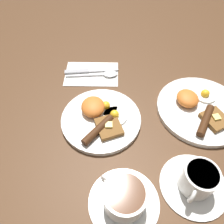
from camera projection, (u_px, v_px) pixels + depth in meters
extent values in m
plane|color=#4C301C|center=(101.00, 121.00, 0.66)|extent=(3.00, 3.00, 0.00)
cylinder|color=white|center=(100.00, 119.00, 0.65)|extent=(0.24, 0.24, 0.01)
cylinder|color=white|center=(105.00, 107.00, 0.67)|extent=(0.07, 0.07, 0.01)
sphere|color=yellow|center=(105.00, 105.00, 0.66)|extent=(0.03, 0.03, 0.03)
cylinder|color=white|center=(114.00, 115.00, 0.65)|extent=(0.07, 0.07, 0.01)
sphere|color=yellow|center=(114.00, 114.00, 0.64)|extent=(0.03, 0.03, 0.03)
ellipsoid|color=orange|center=(92.00, 107.00, 0.65)|extent=(0.08, 0.07, 0.04)
cylinder|color=#402210|center=(97.00, 130.00, 0.61)|extent=(0.10, 0.10, 0.02)
cube|color=brown|center=(108.00, 127.00, 0.62)|extent=(0.09, 0.08, 0.01)
cube|color=#F4E072|center=(108.00, 125.00, 0.61)|extent=(0.02, 0.02, 0.01)
cylinder|color=white|center=(200.00, 109.00, 0.68)|extent=(0.27, 0.27, 0.01)
cylinder|color=white|center=(204.00, 95.00, 0.70)|extent=(0.07, 0.07, 0.01)
sphere|color=yellow|center=(205.00, 94.00, 0.69)|extent=(0.03, 0.03, 0.03)
ellipsoid|color=orange|center=(187.00, 98.00, 0.67)|extent=(0.07, 0.07, 0.03)
cylinder|color=#3D210F|center=(205.00, 120.00, 0.63)|extent=(0.11, 0.08, 0.02)
cube|color=brown|center=(214.00, 119.00, 0.63)|extent=(0.09, 0.09, 0.01)
cube|color=#F4E072|center=(216.00, 117.00, 0.63)|extent=(0.02, 0.02, 0.01)
cylinder|color=white|center=(123.00, 202.00, 0.51)|extent=(0.17, 0.17, 0.01)
cylinder|color=white|center=(124.00, 197.00, 0.48)|extent=(0.10, 0.10, 0.06)
cylinder|color=#56331E|center=(124.00, 193.00, 0.46)|extent=(0.09, 0.09, 0.00)
torus|color=white|center=(107.00, 183.00, 0.50)|extent=(0.04, 0.04, 0.04)
cylinder|color=white|center=(193.00, 185.00, 0.53)|extent=(0.16, 0.16, 0.01)
cylinder|color=white|center=(198.00, 179.00, 0.50)|extent=(0.08, 0.08, 0.07)
cylinder|color=#56331E|center=(202.00, 173.00, 0.48)|extent=(0.07, 0.07, 0.00)
torus|color=white|center=(192.00, 194.00, 0.48)|extent=(0.04, 0.03, 0.05)
cube|color=white|center=(91.00, 74.00, 0.79)|extent=(0.15, 0.20, 0.01)
cube|color=silver|center=(103.00, 70.00, 0.79)|extent=(0.02, 0.11, 0.00)
cube|color=#9E9EA3|center=(76.00, 71.00, 0.79)|extent=(0.02, 0.09, 0.01)
ellipsoid|color=silver|center=(110.00, 74.00, 0.78)|extent=(0.04, 0.05, 0.01)
cube|color=silver|center=(84.00, 75.00, 0.77)|extent=(0.01, 0.13, 0.00)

